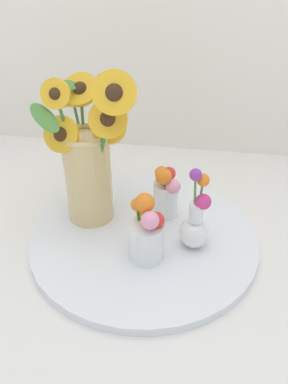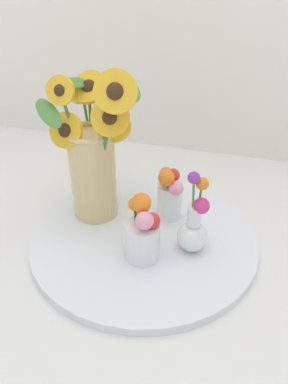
{
  "view_description": "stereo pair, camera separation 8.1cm",
  "coord_description": "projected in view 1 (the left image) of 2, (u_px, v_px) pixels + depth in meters",
  "views": [
    {
      "loc": [
        0.08,
        -0.6,
        0.6
      ],
      "look_at": [
        -0.03,
        0.08,
        0.14
      ],
      "focal_mm": 35.0,
      "sensor_mm": 36.0,
      "label": 1
    },
    {
      "loc": [
        0.16,
        -0.58,
        0.6
      ],
      "look_at": [
        -0.03,
        0.08,
        0.14
      ],
      "focal_mm": 35.0,
      "sensor_mm": 36.0,
      "label": 2
    }
  ],
  "objects": [
    {
      "name": "mason_jar_sunflowers",
      "position": [
        89.0,
        160.0,
        0.87
      ],
      "size": [
        0.24,
        0.24,
        0.39
      ],
      "color": "#D1B77A",
      "rests_on": "serving_tray"
    },
    {
      "name": "vase_small_center",
      "position": [
        147.0,
        232.0,
        0.8
      ],
      "size": [
        0.08,
        0.09,
        0.15
      ],
      "color": "white",
      "rests_on": "serving_tray"
    },
    {
      "name": "vase_small_back",
      "position": [
        166.0,
        192.0,
        0.92
      ],
      "size": [
        0.07,
        0.07,
        0.15
      ],
      "color": "white",
      "rests_on": "serving_tray"
    },
    {
      "name": "vase_bulb_right",
      "position": [
        196.0,
        223.0,
        0.83
      ],
      "size": [
        0.07,
        0.07,
        0.2
      ],
      "color": "white",
      "rests_on": "serving_tray"
    },
    {
      "name": "serving_tray",
      "position": [
        144.0,
        237.0,
        0.9
      ],
      "size": [
        0.54,
        0.54,
        0.02
      ],
      "color": "silver",
      "rests_on": "ground_plane"
    },
    {
      "name": "ground_plane",
      "position": [
        150.0,
        267.0,
        0.83
      ],
      "size": [
        6.0,
        6.0,
        0.0
      ],
      "primitive_type": "plane",
      "color": "silver"
    }
  ]
}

